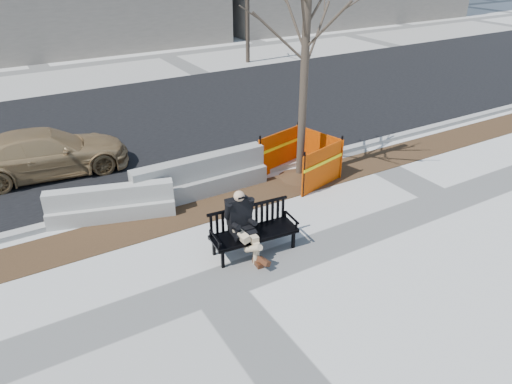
# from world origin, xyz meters

# --- Properties ---
(ground) EXTENTS (120.00, 120.00, 0.00)m
(ground) POSITION_xyz_m (0.00, 0.00, 0.00)
(ground) COLOR beige
(ground) RESTS_ON ground
(mulch_strip) EXTENTS (40.00, 1.20, 0.02)m
(mulch_strip) POSITION_xyz_m (0.00, 2.60, 0.00)
(mulch_strip) COLOR #47301C
(mulch_strip) RESTS_ON ground
(asphalt_street) EXTENTS (60.00, 10.40, 0.01)m
(asphalt_street) POSITION_xyz_m (0.00, 8.80, 0.00)
(asphalt_street) COLOR black
(asphalt_street) RESTS_ON ground
(curb) EXTENTS (60.00, 0.25, 0.12)m
(curb) POSITION_xyz_m (0.00, 3.55, 0.06)
(curb) COLOR #9E9B93
(curb) RESTS_ON ground
(bench) EXTENTS (1.81, 0.78, 0.94)m
(bench) POSITION_xyz_m (1.17, 0.56, 0.00)
(bench) COLOR black
(bench) RESTS_ON ground
(seated_man) EXTENTS (0.66, 1.01, 1.36)m
(seated_man) POSITION_xyz_m (0.93, 0.63, 0.00)
(seated_man) COLOR black
(seated_man) RESTS_ON ground
(tree_fence) EXTENTS (2.84, 2.84, 5.85)m
(tree_fence) POSITION_xyz_m (3.87, 2.82, 0.00)
(tree_fence) COLOR #FE5600
(tree_fence) RESTS_ON ground
(sedan) EXTENTS (4.26, 2.02, 1.20)m
(sedan) POSITION_xyz_m (-1.70, 6.41, 0.00)
(sedan) COLOR #9C7B4E
(sedan) RESTS_ON ground
(jersey_barrier_left) EXTENTS (2.79, 1.32, 0.79)m
(jersey_barrier_left) POSITION_xyz_m (-0.90, 3.28, 0.00)
(jersey_barrier_left) COLOR #ABA9A0
(jersey_barrier_left) RESTS_ON ground
(jersey_barrier_right) EXTENTS (3.38, 0.71, 0.97)m
(jersey_barrier_right) POSITION_xyz_m (1.30, 3.35, 0.00)
(jersey_barrier_right) COLOR gray
(jersey_barrier_right) RESTS_ON ground
(far_tree_right) EXTENTS (2.81, 2.81, 5.97)m
(far_tree_right) POSITION_xyz_m (9.25, 14.97, 0.00)
(far_tree_right) COLOR #3E3328
(far_tree_right) RESTS_ON ground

